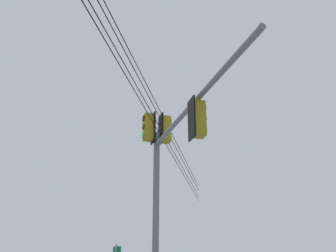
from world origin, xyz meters
TOP-DOWN VIEW (x-y plane):
  - signal_mast_assembly at (1.14, -1.08)m, footprint 5.26×4.58m
  - overhead_wire_span at (0.05, 0.43)m, footprint 6.15×17.97m

SIDE VIEW (x-z plane):
  - signal_mast_assembly at x=1.14m, z-range 1.49..8.48m
  - overhead_wire_span at x=0.05m, z-range 6.25..7.48m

